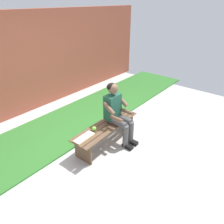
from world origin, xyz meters
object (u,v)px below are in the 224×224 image
(bench_near, at_px, (106,130))
(apple, at_px, (94,129))
(book_open, at_px, (84,138))
(person_seated, at_px, (117,112))

(bench_near, distance_m, apple, 0.33)
(bench_near, relative_size, book_open, 3.83)
(person_seated, bearing_deg, book_open, -8.55)
(person_seated, bearing_deg, bench_near, -23.53)
(bench_near, bearing_deg, person_seated, 156.47)
(person_seated, bearing_deg, apple, -16.05)
(apple, bearing_deg, bench_near, 170.21)
(bench_near, height_order, apple, apple)
(bench_near, distance_m, person_seated, 0.43)
(apple, bearing_deg, person_seated, 163.95)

